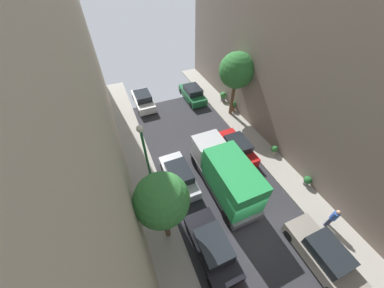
{
  "coord_description": "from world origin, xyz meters",
  "views": [
    {
      "loc": [
        -5.4,
        -3.75,
        12.94
      ],
      "look_at": [
        -0.43,
        7.92,
        0.5
      ],
      "focal_mm": 19.4,
      "sensor_mm": 36.0,
      "label": 1
    }
  ],
  "objects_px": {
    "parked_car_left_4": "(143,100)",
    "potted_plant_2": "(223,96)",
    "delivery_truck": "(225,174)",
    "potted_plant_1": "(233,105)",
    "potted_plant_0": "(307,181)",
    "lamp_post": "(145,149)",
    "street_tree_2": "(162,200)",
    "parked_car_left_3": "(179,176)",
    "parked_car_right_3": "(236,148)",
    "pedestrian": "(333,218)",
    "street_tree_1": "(237,71)",
    "potted_plant_4": "(274,150)",
    "parked_car_right_4": "(193,94)",
    "parked_car_right_2": "(323,254)",
    "parked_car_left_2": "(212,246)"
  },
  "relations": [
    {
      "from": "parked_car_right_3",
      "to": "street_tree_2",
      "type": "height_order",
      "value": "street_tree_2"
    },
    {
      "from": "parked_car_right_4",
      "to": "pedestrian",
      "type": "bearing_deg",
      "value": -83.39
    },
    {
      "from": "parked_car_right_2",
      "to": "potted_plant_0",
      "type": "relative_size",
      "value": 5.31
    },
    {
      "from": "parked_car_right_3",
      "to": "potted_plant_1",
      "type": "xyz_separation_m",
      "value": [
        2.97,
        5.5,
        -0.04
      ]
    },
    {
      "from": "parked_car_left_4",
      "to": "potted_plant_2",
      "type": "height_order",
      "value": "parked_car_left_4"
    },
    {
      "from": "parked_car_right_3",
      "to": "parked_car_left_4",
      "type": "bearing_deg",
      "value": 118.06
    },
    {
      "from": "parked_car_left_4",
      "to": "potted_plant_4",
      "type": "distance_m",
      "value": 14.11
    },
    {
      "from": "pedestrian",
      "to": "potted_plant_2",
      "type": "xyz_separation_m",
      "value": [
        0.96,
        15.09,
        -0.35
      ]
    },
    {
      "from": "potted_plant_0",
      "to": "potted_plant_2",
      "type": "relative_size",
      "value": 0.77
    },
    {
      "from": "parked_car_left_3",
      "to": "potted_plant_1",
      "type": "relative_size",
      "value": 4.27
    },
    {
      "from": "lamp_post",
      "to": "street_tree_1",
      "type": "bearing_deg",
      "value": 28.8
    },
    {
      "from": "delivery_truck",
      "to": "potted_plant_1",
      "type": "xyz_separation_m",
      "value": [
        5.67,
        8.17,
        -1.11
      ]
    },
    {
      "from": "potted_plant_2",
      "to": "pedestrian",
      "type": "bearing_deg",
      "value": -93.65
    },
    {
      "from": "street_tree_1",
      "to": "potted_plant_1",
      "type": "distance_m",
      "value": 4.08
    },
    {
      "from": "pedestrian",
      "to": "potted_plant_4",
      "type": "distance_m",
      "value": 6.38
    },
    {
      "from": "parked_car_left_4",
      "to": "street_tree_2",
      "type": "height_order",
      "value": "street_tree_2"
    },
    {
      "from": "parked_car_left_3",
      "to": "street_tree_2",
      "type": "relative_size",
      "value": 0.78
    },
    {
      "from": "pedestrian",
      "to": "street_tree_1",
      "type": "bearing_deg",
      "value": 87.63
    },
    {
      "from": "parked_car_left_4",
      "to": "parked_car_right_3",
      "type": "height_order",
      "value": "same"
    },
    {
      "from": "potted_plant_2",
      "to": "lamp_post",
      "type": "height_order",
      "value": "lamp_post"
    },
    {
      "from": "parked_car_right_3",
      "to": "potted_plant_2",
      "type": "height_order",
      "value": "parked_car_right_3"
    },
    {
      "from": "potted_plant_0",
      "to": "lamp_post",
      "type": "bearing_deg",
      "value": 156.48
    },
    {
      "from": "potted_plant_0",
      "to": "potted_plant_4",
      "type": "xyz_separation_m",
      "value": [
        -0.19,
        3.45,
        0.01
      ]
    },
    {
      "from": "street_tree_2",
      "to": "parked_car_right_3",
      "type": "bearing_deg",
      "value": 30.12
    },
    {
      "from": "parked_car_left_2",
      "to": "lamp_post",
      "type": "distance_m",
      "value": 6.87
    },
    {
      "from": "delivery_truck",
      "to": "potted_plant_1",
      "type": "distance_m",
      "value": 10.01
    },
    {
      "from": "parked_car_left_4",
      "to": "delivery_truck",
      "type": "xyz_separation_m",
      "value": [
        2.7,
        -12.8,
        1.07
      ]
    },
    {
      "from": "street_tree_1",
      "to": "pedestrian",
      "type": "bearing_deg",
      "value": -92.37
    },
    {
      "from": "parked_car_left_2",
      "to": "potted_plant_1",
      "type": "distance_m",
      "value": 14.34
    },
    {
      "from": "delivery_truck",
      "to": "parked_car_right_4",
      "type": "bearing_deg",
      "value": 77.22
    },
    {
      "from": "parked_car_right_3",
      "to": "street_tree_1",
      "type": "relative_size",
      "value": 0.68
    },
    {
      "from": "street_tree_2",
      "to": "potted_plant_2",
      "type": "xyz_separation_m",
      "value": [
        10.32,
        11.76,
        -3.38
      ]
    },
    {
      "from": "parked_car_right_2",
      "to": "potted_plant_2",
      "type": "relative_size",
      "value": 4.11
    },
    {
      "from": "parked_car_right_2",
      "to": "potted_plant_1",
      "type": "distance_m",
      "value": 14.67
    },
    {
      "from": "parked_car_left_4",
      "to": "lamp_post",
      "type": "xyz_separation_m",
      "value": [
        -1.9,
        -10.42,
        3.04
      ]
    },
    {
      "from": "parked_car_right_3",
      "to": "potted_plant_4",
      "type": "distance_m",
      "value": 3.13
    },
    {
      "from": "parked_car_left_2",
      "to": "parked_car_left_4",
      "type": "xyz_separation_m",
      "value": [
        0.0,
        16.27,
        0.0
      ]
    },
    {
      "from": "parked_car_left_3",
      "to": "street_tree_2",
      "type": "bearing_deg",
      "value": -120.14
    },
    {
      "from": "pedestrian",
      "to": "street_tree_1",
      "type": "height_order",
      "value": "street_tree_1"
    },
    {
      "from": "parked_car_right_2",
      "to": "potted_plant_4",
      "type": "height_order",
      "value": "parked_car_right_2"
    },
    {
      "from": "parked_car_right_3",
      "to": "potted_plant_1",
      "type": "bearing_deg",
      "value": 61.6
    },
    {
      "from": "parked_car_right_3",
      "to": "potted_plant_0",
      "type": "relative_size",
      "value": 5.31
    },
    {
      "from": "delivery_truck",
      "to": "lamp_post",
      "type": "bearing_deg",
      "value": 152.59
    },
    {
      "from": "street_tree_1",
      "to": "parked_car_left_3",
      "type": "bearing_deg",
      "value": -143.01
    },
    {
      "from": "potted_plant_1",
      "to": "potted_plant_4",
      "type": "distance_m",
      "value": 6.83
    },
    {
      "from": "delivery_truck",
      "to": "potted_plant_0",
      "type": "xyz_separation_m",
      "value": [
        5.72,
        -2.11,
        -1.19
      ]
    },
    {
      "from": "parked_car_left_4",
      "to": "street_tree_2",
      "type": "relative_size",
      "value": 0.78
    },
    {
      "from": "parked_car_right_4",
      "to": "street_tree_2",
      "type": "relative_size",
      "value": 0.78
    },
    {
      "from": "parked_car_right_4",
      "to": "parked_car_left_4",
      "type": "bearing_deg",
      "value": 170.52
    },
    {
      "from": "street_tree_2",
      "to": "potted_plant_1",
      "type": "height_order",
      "value": "street_tree_2"
    }
  ]
}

